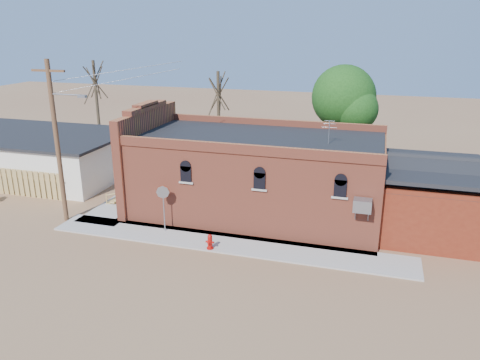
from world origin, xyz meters
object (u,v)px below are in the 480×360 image
(trash_barrel, at_px, (124,208))
(brick_bar, at_px, (252,174))
(stop_sign, at_px, (163,196))
(utility_pole, at_px, (57,139))
(fire_hydrant, at_px, (210,242))

(trash_barrel, bearing_deg, brick_bar, 21.99)
(trash_barrel, bearing_deg, stop_sign, -22.68)
(utility_pole, bearing_deg, stop_sign, 1.35)
(stop_sign, bearing_deg, brick_bar, 52.08)
(fire_hydrant, xyz_separation_m, trash_barrel, (-6.31, 2.69, 0.07))
(stop_sign, height_order, trash_barrel, stop_sign)
(brick_bar, height_order, trash_barrel, brick_bar)
(brick_bar, distance_m, fire_hydrant, 5.84)
(trash_barrel, bearing_deg, utility_pole, -152.34)
(fire_hydrant, bearing_deg, trash_barrel, 169.19)
(fire_hydrant, height_order, stop_sign, stop_sign)
(stop_sign, distance_m, trash_barrel, 3.81)
(brick_bar, bearing_deg, stop_sign, -131.85)
(utility_pole, distance_m, trash_barrel, 5.32)
(stop_sign, bearing_deg, fire_hydrant, -19.66)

